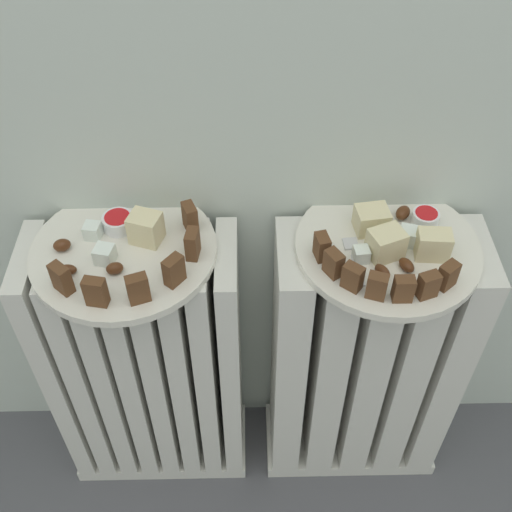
{
  "coord_description": "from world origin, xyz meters",
  "views": [
    {
      "loc": [
        -0.01,
        -0.34,
        1.21
      ],
      "look_at": [
        0.0,
        0.28,
        0.56
      ],
      "focal_mm": 44.52,
      "sensor_mm": 36.0,
      "label": 1
    }
  ],
  "objects_px": {
    "jam_bowl_left": "(118,222)",
    "fork": "(354,257)",
    "plate_left": "(124,251)",
    "radiator_right": "(362,365)",
    "jam_bowl_right": "(425,218)",
    "radiator_left": "(149,369)",
    "plate_right": "(388,247)"
  },
  "relations": [
    {
      "from": "plate_right",
      "to": "fork",
      "type": "distance_m",
      "value": 0.06
    },
    {
      "from": "jam_bowl_left",
      "to": "jam_bowl_right",
      "type": "distance_m",
      "value": 0.44
    },
    {
      "from": "radiator_left",
      "to": "fork",
      "type": "height_order",
      "value": "fork"
    },
    {
      "from": "radiator_right",
      "to": "jam_bowl_right",
      "type": "distance_m",
      "value": 0.32
    },
    {
      "from": "fork",
      "to": "plate_right",
      "type": "bearing_deg",
      "value": 25.85
    },
    {
      "from": "radiator_right",
      "to": "jam_bowl_right",
      "type": "height_order",
      "value": "jam_bowl_right"
    },
    {
      "from": "radiator_left",
      "to": "plate_left",
      "type": "height_order",
      "value": "plate_left"
    },
    {
      "from": "jam_bowl_left",
      "to": "jam_bowl_right",
      "type": "relative_size",
      "value": 1.15
    },
    {
      "from": "jam_bowl_right",
      "to": "jam_bowl_left",
      "type": "bearing_deg",
      "value": 179.51
    },
    {
      "from": "radiator_left",
      "to": "fork",
      "type": "relative_size",
      "value": 6.24
    },
    {
      "from": "radiator_right",
      "to": "plate_left",
      "type": "xyz_separation_m",
      "value": [
        -0.37,
        -0.0,
        0.29
      ]
    },
    {
      "from": "radiator_left",
      "to": "jam_bowl_right",
      "type": "xyz_separation_m",
      "value": [
        0.43,
        0.04,
        0.31
      ]
    },
    {
      "from": "radiator_right",
      "to": "plate_left",
      "type": "bearing_deg",
      "value": -180.0
    },
    {
      "from": "plate_left",
      "to": "plate_right",
      "type": "relative_size",
      "value": 1.0
    },
    {
      "from": "jam_bowl_left",
      "to": "fork",
      "type": "height_order",
      "value": "jam_bowl_left"
    },
    {
      "from": "plate_left",
      "to": "fork",
      "type": "bearing_deg",
      "value": -4.42
    },
    {
      "from": "plate_left",
      "to": "radiator_right",
      "type": "bearing_deg",
      "value": 0.0
    },
    {
      "from": "plate_right",
      "to": "jam_bowl_left",
      "type": "relative_size",
      "value": 5.9
    },
    {
      "from": "jam_bowl_right",
      "to": "fork",
      "type": "height_order",
      "value": "jam_bowl_right"
    },
    {
      "from": "radiator_left",
      "to": "plate_left",
      "type": "xyz_separation_m",
      "value": [
        0.0,
        -0.0,
        0.29
      ]
    },
    {
      "from": "jam_bowl_right",
      "to": "fork",
      "type": "distance_m",
      "value": 0.13
    },
    {
      "from": "radiator_left",
      "to": "plate_right",
      "type": "bearing_deg",
      "value": -0.0
    },
    {
      "from": "plate_right",
      "to": "jam_bowl_left",
      "type": "xyz_separation_m",
      "value": [
        -0.38,
        0.04,
        0.02
      ]
    },
    {
      "from": "radiator_left",
      "to": "fork",
      "type": "bearing_deg",
      "value": -4.42
    },
    {
      "from": "radiator_right",
      "to": "plate_right",
      "type": "xyz_separation_m",
      "value": [
        -0.0,
        -0.0,
        0.29
      ]
    },
    {
      "from": "jam_bowl_left",
      "to": "fork",
      "type": "xyz_separation_m",
      "value": [
        0.33,
        -0.07,
        -0.01
      ]
    },
    {
      "from": "fork",
      "to": "jam_bowl_left",
      "type": "bearing_deg",
      "value": 168.73
    },
    {
      "from": "jam_bowl_left",
      "to": "fork",
      "type": "bearing_deg",
      "value": -11.27
    },
    {
      "from": "plate_left",
      "to": "jam_bowl_right",
      "type": "height_order",
      "value": "jam_bowl_right"
    },
    {
      "from": "plate_left",
      "to": "jam_bowl_left",
      "type": "xyz_separation_m",
      "value": [
        -0.01,
        0.04,
        0.02
      ]
    },
    {
      "from": "plate_right",
      "to": "radiator_right",
      "type": "bearing_deg",
      "value": 63.43
    },
    {
      "from": "plate_left",
      "to": "plate_right",
      "type": "height_order",
      "value": "same"
    }
  ]
}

